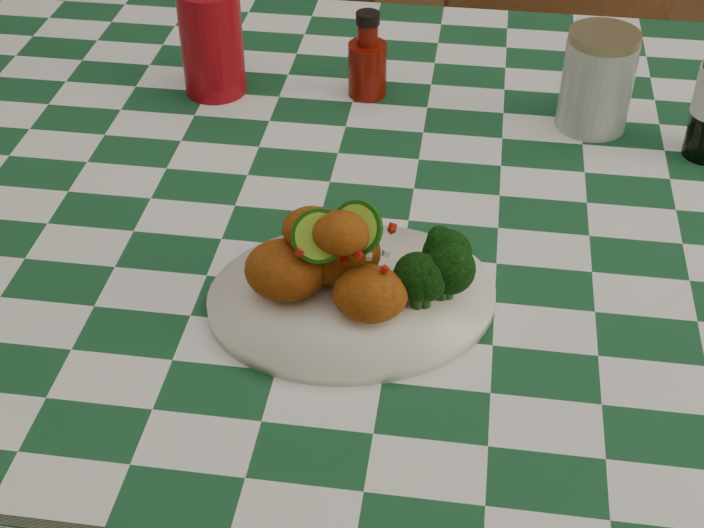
% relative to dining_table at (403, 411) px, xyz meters
% --- Properties ---
extents(dining_table, '(1.66, 1.06, 0.79)m').
position_rel_dining_table_xyz_m(dining_table, '(0.00, 0.00, 0.00)').
color(dining_table, '#174A29').
rests_on(dining_table, ground).
extents(plate, '(0.35, 0.30, 0.02)m').
position_rel_dining_table_xyz_m(plate, '(-0.04, -0.22, 0.40)').
color(plate, white).
rests_on(plate, dining_table).
extents(fried_chicken_pile, '(0.16, 0.11, 0.10)m').
position_rel_dining_table_xyz_m(fried_chicken_pile, '(-0.05, -0.22, 0.46)').
color(fried_chicken_pile, '#8E440D').
rests_on(fried_chicken_pile, plate).
extents(broccoli_side, '(0.08, 0.08, 0.06)m').
position_rel_dining_table_xyz_m(broccoli_side, '(0.04, -0.21, 0.44)').
color(broccoli_side, black).
rests_on(broccoli_side, plate).
extents(red_tumbler, '(0.10, 0.10, 0.15)m').
position_rel_dining_table_xyz_m(red_tumbler, '(-0.29, 0.20, 0.47)').
color(red_tumbler, maroon).
rests_on(red_tumbler, dining_table).
extents(ketchup_bottle, '(0.06, 0.06, 0.12)m').
position_rel_dining_table_xyz_m(ketchup_bottle, '(-0.09, 0.22, 0.45)').
color(ketchup_bottle, '#6A0E05').
rests_on(ketchup_bottle, dining_table).
extents(mason_jar, '(0.12, 0.12, 0.13)m').
position_rel_dining_table_xyz_m(mason_jar, '(0.22, 0.18, 0.46)').
color(mason_jar, '#B2BCBA').
rests_on(mason_jar, dining_table).
extents(wooden_chair_left, '(0.50, 0.52, 1.02)m').
position_rel_dining_table_xyz_m(wooden_chair_left, '(-0.38, 0.71, 0.12)').
color(wooden_chair_left, '#472814').
rests_on(wooden_chair_left, ground).
extents(wooden_chair_right, '(0.58, 0.59, 1.02)m').
position_rel_dining_table_xyz_m(wooden_chair_right, '(0.27, 0.76, 0.12)').
color(wooden_chair_right, '#472814').
rests_on(wooden_chair_right, ground).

